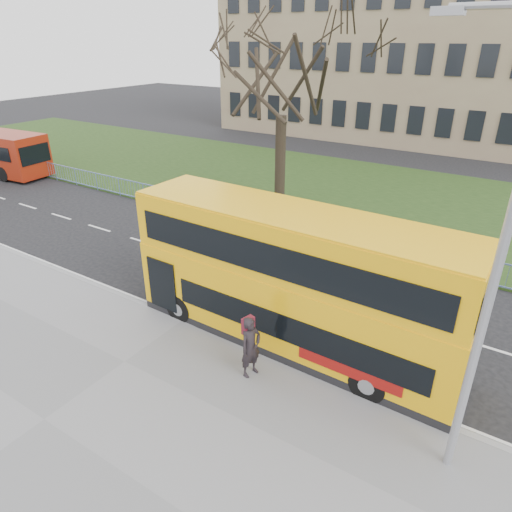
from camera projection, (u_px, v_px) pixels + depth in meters
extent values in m
plane|color=black|center=(212.00, 302.00, 16.42)|extent=(120.00, 120.00, 0.00)
cube|color=slate|center=(45.00, 421.00, 11.29)|extent=(80.00, 10.50, 0.12)
cube|color=gray|center=(183.00, 321.00, 15.22)|extent=(80.00, 0.20, 0.14)
cube|color=#1B3212|center=(359.00, 195.00, 27.22)|extent=(80.00, 15.40, 0.08)
cube|color=#8D7359|center=(397.00, 55.00, 42.26)|extent=(30.00, 15.00, 14.00)
cube|color=#FFB60A|center=(292.00, 306.00, 13.78)|extent=(10.18, 2.63, 1.88)
cube|color=#FFB60A|center=(293.00, 274.00, 13.30)|extent=(10.18, 2.63, 0.32)
cube|color=#FFB60A|center=(294.00, 242.00, 12.86)|extent=(10.13, 2.58, 1.69)
cube|color=black|center=(288.00, 330.00, 12.55)|extent=(7.81, 0.21, 0.82)
cube|color=black|center=(271.00, 261.00, 12.00)|extent=(9.32, 0.24, 0.92)
cylinder|color=black|center=(180.00, 308.00, 15.13)|extent=(1.01, 0.29, 1.00)
cylinder|color=black|center=(368.00, 384.00, 11.83)|extent=(1.01, 0.29, 1.00)
cylinder|color=black|center=(4.00, 174.00, 29.68)|extent=(1.00, 0.34, 0.99)
imported|color=black|center=(251.00, 347.00, 12.39)|extent=(0.58, 0.75, 1.82)
cylinder|color=#9A9CA2|center=(492.00, 287.00, 8.18)|extent=(0.18, 0.18, 8.95)
cylinder|color=#9A9CA2|center=(504.00, 5.00, 6.64)|extent=(1.57, 0.21, 0.11)
cube|color=#9A9CA2|center=(448.00, 11.00, 7.08)|extent=(0.52, 0.23, 0.13)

